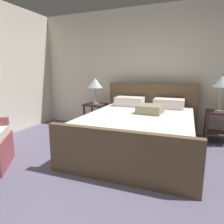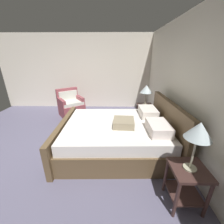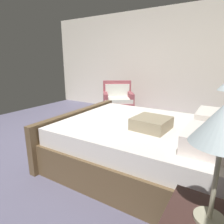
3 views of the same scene
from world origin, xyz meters
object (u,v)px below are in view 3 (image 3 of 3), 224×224
armchair (118,104)px  bed (146,145)px  table_lamp_right (224,127)px  nightstand_left (224,125)px

armchair → bed: bearing=39.8°
table_lamp_right → nightstand_left: bearing=-178.6°
nightstand_left → armchair: size_ratio=0.59×
armchair → table_lamp_right: bearing=37.8°
armchair → nightstand_left: bearing=75.1°
bed → armchair: size_ratio=2.30×
table_lamp_right → armchair: bearing=-142.2°
table_lamp_right → bed: bearing=-145.3°
bed → armchair: bed is taller
bed → armchair: 2.45m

